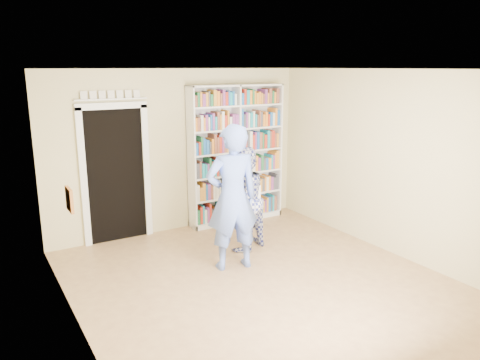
% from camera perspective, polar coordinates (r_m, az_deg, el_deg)
% --- Properties ---
extents(floor, '(5.00, 5.00, 0.00)m').
position_cam_1_polar(floor, '(6.22, 2.48, -12.35)').
color(floor, '#936947').
rests_on(floor, ground).
extents(ceiling, '(5.00, 5.00, 0.00)m').
position_cam_1_polar(ceiling, '(5.59, 2.77, 13.35)').
color(ceiling, white).
rests_on(ceiling, wall_back).
extents(wall_back, '(4.50, 0.00, 4.50)m').
position_cam_1_polar(wall_back, '(7.92, -7.41, 3.53)').
color(wall_back, beige).
rests_on(wall_back, floor).
extents(wall_left, '(0.00, 5.00, 5.00)m').
position_cam_1_polar(wall_left, '(4.93, -19.80, -3.41)').
color(wall_left, beige).
rests_on(wall_left, floor).
extents(wall_right, '(0.00, 5.00, 5.00)m').
position_cam_1_polar(wall_right, '(7.22, 17.70, 2.01)').
color(wall_right, beige).
rests_on(wall_right, floor).
extents(bookshelf, '(1.77, 0.33, 2.43)m').
position_cam_1_polar(bookshelf, '(8.26, -0.50, 3.20)').
color(bookshelf, white).
rests_on(bookshelf, floor).
extents(doorway, '(1.10, 0.08, 2.43)m').
position_cam_1_polar(doorway, '(7.57, -14.95, 1.39)').
color(doorway, black).
rests_on(doorway, floor).
extents(wall_art, '(0.03, 0.25, 0.25)m').
position_cam_1_polar(wall_art, '(5.11, -20.08, -2.26)').
color(wall_art, brown).
rests_on(wall_art, wall_left).
extents(man_blue, '(0.81, 0.60, 2.01)m').
position_cam_1_polar(man_blue, '(6.32, -0.95, -2.18)').
color(man_blue, '#6380DC').
rests_on(man_blue, floor).
extents(man_plaid, '(0.93, 0.83, 1.58)m').
position_cam_1_polar(man_plaid, '(7.02, 0.42, -2.36)').
color(man_plaid, navy).
rests_on(man_plaid, floor).
extents(paper_sheet, '(0.19, 0.02, 0.26)m').
position_cam_1_polar(paper_sheet, '(6.91, 1.90, -1.80)').
color(paper_sheet, white).
rests_on(paper_sheet, man_plaid).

